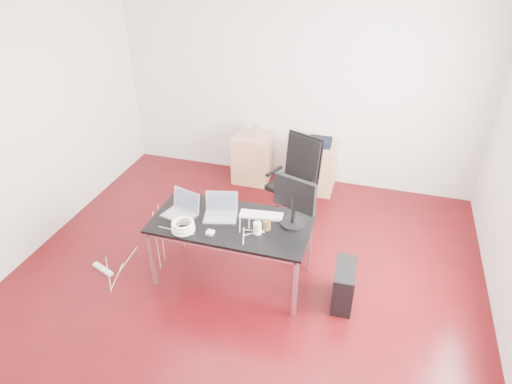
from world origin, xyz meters
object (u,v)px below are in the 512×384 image
(office_chair, at_px, (296,176))
(pc_tower, at_px, (344,285))
(filing_cabinet_left, at_px, (253,157))
(desk, at_px, (231,226))
(filing_cabinet_right, at_px, (317,166))

(office_chair, height_order, pc_tower, office_chair)
(office_chair, relative_size, filing_cabinet_left, 1.54)
(desk, bearing_deg, filing_cabinet_left, 101.39)
(filing_cabinet_left, height_order, pc_tower, filing_cabinet_left)
(desk, height_order, filing_cabinet_right, desk)
(office_chair, bearing_deg, pc_tower, -36.20)
(pc_tower, bearing_deg, filing_cabinet_left, 123.52)
(pc_tower, bearing_deg, desk, 175.24)
(desk, distance_m, filing_cabinet_right, 2.20)
(filing_cabinet_right, xyz_separation_m, pc_tower, (0.66, -2.14, -0.13))
(desk, distance_m, filing_cabinet_left, 2.18)
(desk, relative_size, pc_tower, 3.56)
(desk, relative_size, office_chair, 1.48)
(desk, distance_m, office_chair, 1.37)
(filing_cabinet_left, distance_m, filing_cabinet_right, 0.94)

